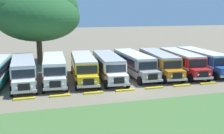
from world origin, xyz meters
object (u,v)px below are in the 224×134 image
object	(u,v)px
broad_shade_tree	(39,15)
parked_bus_slot_5	(134,63)
parked_bus_slot_2	(54,68)
parked_bus_slot_3	(84,66)
parked_bus_slot_7	(182,61)
parked_bus_slot_8	(202,60)
parked_bus_slot_1	(24,70)
parked_bus_slot_4	(108,65)
parked_bus_slot_6	(159,62)

from	to	relation	value
broad_shade_tree	parked_bus_slot_5	bearing A→B (deg)	-46.17
parked_bus_slot_2	parked_bus_slot_3	world-z (taller)	same
parked_bus_slot_7	parked_bus_slot_8	world-z (taller)	same
parked_bus_slot_8	parked_bus_slot_3	bearing A→B (deg)	-89.48
parked_bus_slot_8	parked_bus_slot_5	bearing A→B (deg)	-91.24
parked_bus_slot_7	broad_shade_tree	xyz separation A→B (m)	(-17.71, 12.15, 5.89)
parked_bus_slot_1	parked_bus_slot_4	distance (m)	9.99
parked_bus_slot_1	parked_bus_slot_8	distance (m)	23.31
parked_bus_slot_7	parked_bus_slot_3	bearing A→B (deg)	-86.85
parked_bus_slot_3	parked_bus_slot_5	distance (m)	6.62
parked_bus_slot_3	broad_shade_tree	xyz separation A→B (m)	(-4.55, 11.83, 5.89)
parked_bus_slot_8	parked_bus_slot_6	bearing A→B (deg)	-89.99
parked_bus_slot_2	parked_bus_slot_4	bearing A→B (deg)	90.95
parked_bus_slot_7	parked_bus_slot_8	distance (m)	3.20
parked_bus_slot_4	parked_bus_slot_6	bearing A→B (deg)	96.08
parked_bus_slot_4	parked_bus_slot_1	bearing A→B (deg)	-86.28
parked_bus_slot_1	parked_bus_slot_5	xyz separation A→B (m)	(13.56, 0.36, 0.00)
parked_bus_slot_2	broad_shade_tree	size ratio (longest dim) A/B	0.79
parked_bus_slot_2	parked_bus_slot_7	distance (m)	16.66
parked_bus_slot_6	parked_bus_slot_3	bearing A→B (deg)	-85.38
parked_bus_slot_2	parked_bus_slot_7	xyz separation A→B (m)	(16.66, -0.38, 0.00)
parked_bus_slot_1	broad_shade_tree	world-z (taller)	broad_shade_tree
parked_bus_slot_1	parked_bus_slot_7	size ratio (longest dim) A/B	0.99
parked_bus_slot_4	parked_bus_slot_5	xyz separation A→B (m)	(3.57, 0.49, 0.00)
parked_bus_slot_1	parked_bus_slot_7	bearing A→B (deg)	88.58
parked_bus_slot_5	broad_shade_tree	world-z (taller)	broad_shade_tree
parked_bus_slot_7	parked_bus_slot_1	bearing A→B (deg)	-85.93
parked_bus_slot_7	parked_bus_slot_8	bearing A→B (deg)	95.92
parked_bus_slot_3	parked_bus_slot_7	bearing A→B (deg)	94.17
parked_bus_slot_3	parked_bus_slot_6	distance (m)	10.00
parked_bus_slot_2	parked_bus_slot_4	world-z (taller)	same
parked_bus_slot_2	parked_bus_slot_6	distance (m)	13.49
parked_bus_slot_1	parked_bus_slot_5	distance (m)	13.56
parked_bus_slot_2	parked_bus_slot_5	world-z (taller)	same
parked_bus_slot_8	parked_bus_slot_7	bearing A→B (deg)	-87.25
parked_bus_slot_1	parked_bus_slot_6	world-z (taller)	same
parked_bus_slot_6	broad_shade_tree	world-z (taller)	broad_shade_tree
parked_bus_slot_3	parked_bus_slot_8	world-z (taller)	same
parked_bus_slot_3	parked_bus_slot_4	world-z (taller)	same
parked_bus_slot_7	parked_bus_slot_8	xyz separation A→B (m)	(3.20, 0.08, 0.00)
parked_bus_slot_5	parked_bus_slot_6	xyz separation A→B (m)	(3.38, -0.29, 0.00)
parked_bus_slot_4	parked_bus_slot_7	bearing A→B (deg)	94.29
parked_bus_slot_1	parked_bus_slot_3	bearing A→B (deg)	90.31
parked_bus_slot_3	parked_bus_slot_8	distance (m)	16.37
parked_bus_slot_1	parked_bus_slot_8	bearing A→B (deg)	88.83
parked_bus_slot_1	parked_bus_slot_4	xyz separation A→B (m)	(9.99, -0.13, 0.00)
parked_bus_slot_6	parked_bus_slot_7	world-z (taller)	same
parked_bus_slot_1	parked_bus_slot_5	bearing A→B (deg)	90.55
parked_bus_slot_2	broad_shade_tree	xyz separation A→B (m)	(-1.05, 11.76, 5.89)
parked_bus_slot_1	parked_bus_slot_3	xyz separation A→B (m)	(6.94, 0.15, 0.00)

